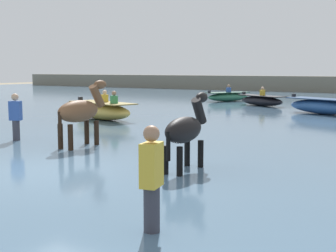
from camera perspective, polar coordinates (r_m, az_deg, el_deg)
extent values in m
plane|color=gray|center=(9.54, -14.02, -7.15)|extent=(120.00, 120.00, 0.00)
cube|color=slate|center=(17.79, 10.08, -0.04)|extent=(90.00, 90.00, 0.32)
ellipsoid|color=brown|center=(12.04, -10.95, 1.80)|extent=(0.52, 1.42, 0.56)
cylinder|color=black|center=(12.60, -9.94, -1.42)|extent=(0.13, 0.13, 0.95)
cylinder|color=black|center=(12.39, -8.76, -1.55)|extent=(0.13, 0.13, 0.95)
cylinder|color=black|center=(11.89, -13.06, -2.00)|extent=(0.13, 0.13, 0.95)
cylinder|color=black|center=(11.66, -11.87, -2.14)|extent=(0.13, 0.13, 0.95)
cylinder|color=brown|center=(12.57, -8.73, 3.68)|extent=(0.23, 0.52, 0.65)
ellipsoid|color=brown|center=(12.67, -8.34, 5.05)|extent=(0.21, 0.49, 0.24)
cylinder|color=black|center=(11.58, -13.14, 0.26)|extent=(0.09, 0.09, 0.60)
ellipsoid|color=black|center=(9.03, 1.94, -0.48)|extent=(0.50, 1.30, 0.51)
cylinder|color=black|center=(9.60, 2.36, -4.20)|extent=(0.12, 0.12, 0.87)
cylinder|color=black|center=(9.47, 4.02, -4.37)|extent=(0.12, 0.12, 0.87)
cylinder|color=black|center=(8.83, -0.32, -5.18)|extent=(0.12, 0.12, 0.87)
cylinder|color=black|center=(8.69, 1.44, -5.39)|extent=(0.12, 0.12, 0.87)
cylinder|color=black|center=(9.59, 3.82, 1.88)|extent=(0.22, 0.48, 0.59)
ellipsoid|color=black|center=(9.69, 4.17, 3.52)|extent=(0.21, 0.45, 0.22)
cylinder|color=black|center=(8.54, 0.03, -2.50)|extent=(0.08, 0.08, 0.55)
ellipsoid|color=#337556|center=(29.36, 7.37, 3.55)|extent=(2.29, 2.94, 0.52)
cube|color=#1E4634|center=(29.34, 7.38, 4.10)|extent=(2.20, 2.83, 0.04)
cube|color=black|center=(28.60, 5.09, 4.20)|extent=(0.20, 0.19, 0.18)
cube|color=#3356A8|center=(29.29, 7.45, 4.43)|extent=(0.29, 0.32, 0.30)
sphere|color=#A37556|center=(29.28, 7.46, 4.90)|extent=(0.18, 0.18, 0.18)
ellipsoid|color=gold|center=(18.65, -8.09, 1.81)|extent=(3.52, 2.00, 0.65)
cube|color=olive|center=(18.62, -8.11, 2.86)|extent=(3.38, 1.92, 0.04)
cube|color=black|center=(19.96, -10.71, 3.28)|extent=(0.16, 0.19, 0.18)
cube|color=#388E51|center=(17.80, -6.65, 3.25)|extent=(0.30, 0.24, 0.30)
sphere|color=#A37556|center=(17.79, -6.66, 4.02)|extent=(0.18, 0.18, 0.18)
cube|color=gold|center=(18.69, -7.78, 3.40)|extent=(0.30, 0.24, 0.30)
sphere|color=beige|center=(18.67, -7.80, 4.14)|extent=(0.18, 0.18, 0.18)
ellipsoid|color=#28518E|center=(21.80, 18.76, 2.24)|extent=(3.91, 2.55, 0.65)
cube|color=navy|center=(21.78, 18.80, 3.14)|extent=(3.76, 2.44, 0.04)
cube|color=black|center=(22.90, 15.20, 3.61)|extent=(0.17, 0.19, 0.18)
ellipsoid|color=black|center=(26.02, 11.41, 3.04)|extent=(3.14, 2.13, 0.52)
cube|color=black|center=(26.00, 11.42, 3.65)|extent=(3.01, 2.04, 0.04)
cube|color=black|center=(27.06, 9.30, 3.97)|extent=(0.18, 0.20, 0.18)
cube|color=gold|center=(26.03, 11.53, 4.03)|extent=(0.31, 0.27, 0.30)
sphere|color=tan|center=(26.02, 11.54, 4.56)|extent=(0.18, 0.18, 0.18)
cylinder|color=#383842|center=(13.70, -18.12, -1.16)|extent=(0.20, 0.20, 0.88)
cube|color=#3356A8|center=(13.62, -18.23, 1.80)|extent=(0.38, 0.32, 0.54)
sphere|color=tan|center=(13.59, -18.30, 3.39)|extent=(0.20, 0.20, 0.20)
cylinder|color=#383842|center=(5.79, -2.01, -11.69)|extent=(0.20, 0.20, 0.88)
cube|color=gold|center=(5.60, -2.04, -4.79)|extent=(0.27, 0.36, 0.54)
sphere|color=#A37556|center=(5.54, -2.06, -0.94)|extent=(0.20, 0.20, 0.20)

